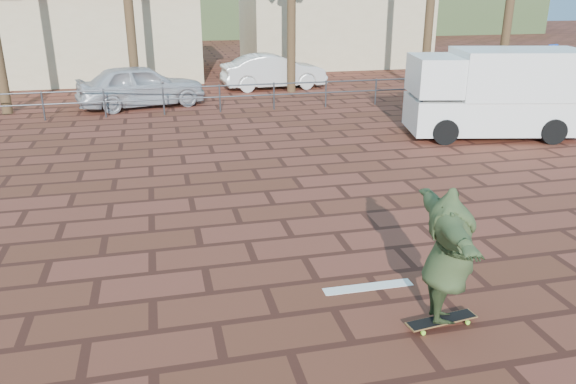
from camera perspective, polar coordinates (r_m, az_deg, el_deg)
The scene contains 12 objects.
ground at distance 9.56m, azimuth 1.61°, elevation -6.62°, with size 120.00×120.00×0.00m, color brown.
paint_stripe at distance 8.75m, azimuth 8.14°, elevation -9.52°, with size 1.40×0.22×0.01m, color white.
guardrail at distance 20.68m, azimuth -6.96°, elevation 9.91°, with size 24.06×0.06×1.00m.
building_west at distance 30.55m, azimuth -21.04°, elevation 15.08°, with size 12.60×7.60×4.50m.
building_east at distance 33.87m, azimuth 4.59°, elevation 17.10°, with size 10.60×6.60×5.00m.
hill_front at distance 58.30m, azimuth -11.61°, elevation 18.48°, with size 70.00×18.00×6.00m, color #384C28.
longboard at distance 8.01m, azimuth 15.34°, elevation -12.47°, with size 1.03×0.35×0.10m.
skateboarder at distance 7.55m, azimuth 16.01°, elevation -6.30°, with size 2.32×0.63×1.88m, color #324223.
campervan at distance 18.11m, azimuth 20.37°, elevation 9.56°, with size 5.31×3.09×2.58m.
car_silver at distance 22.18m, azimuth -14.70°, elevation 10.41°, with size 1.89×4.69×1.60m, color #B6B8BE.
car_white at distance 25.52m, azimuth -1.47°, elevation 12.15°, with size 1.60×4.58×1.51m, color silver.
street_sign at distance 23.27m, azimuth 25.11°, elevation 11.70°, with size 0.47×0.15×2.33m.
Camera 1 is at (-2.20, -8.24, 4.30)m, focal length 35.00 mm.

